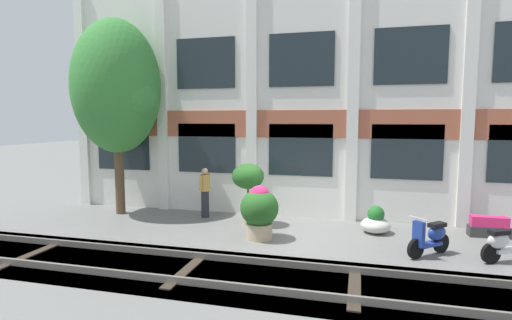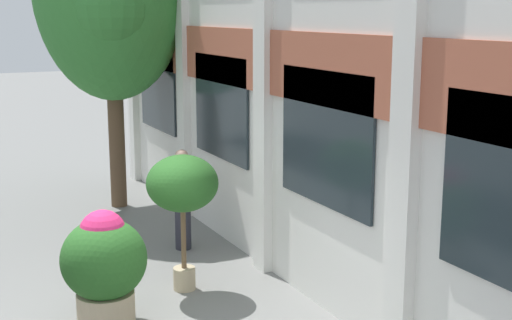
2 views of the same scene
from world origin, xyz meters
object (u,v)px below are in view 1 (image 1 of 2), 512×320
broadleaf_tree (116,89)px  potted_plant_square_trough (489,227)px  potted_plant_glazed_jar (259,210)px  resident_by_doorway (205,191)px  scooter_second_parked (506,244)px  scooter_near_curb (431,237)px  potted_plant_terracotta_small (248,178)px  potted_plant_wide_bowl (376,222)px

broadleaf_tree → potted_plant_square_trough: size_ratio=6.19×
broadleaf_tree → potted_plant_glazed_jar: broadleaf_tree is taller
resident_by_doorway → potted_plant_square_trough: bearing=16.7°
potted_plant_square_trough → scooter_second_parked: (-0.26, -2.12, 0.16)m
scooter_near_curb → potted_plant_terracotta_small: bearing=-59.8°
broadleaf_tree → potted_plant_terracotta_small: size_ratio=3.45×
potted_plant_wide_bowl → resident_by_doorway: resident_by_doorway is taller
broadleaf_tree → resident_by_doorway: 4.54m
potted_plant_square_trough → scooter_near_curb: scooter_near_curb is taller
potted_plant_square_trough → scooter_second_parked: bearing=-96.9°
potted_plant_square_trough → potted_plant_terracotta_small: bearing=-175.7°
potted_plant_terracotta_small → resident_by_doorway: size_ratio=1.16×
potted_plant_terracotta_small → potted_plant_glazed_jar: bearing=-61.9°
potted_plant_square_trough → scooter_near_curb: 2.74m
resident_by_doorway → potted_plant_glazed_jar: bearing=-21.4°
potted_plant_glazed_jar → scooter_second_parked: bearing=-3.3°
scooter_second_parked → potted_plant_wide_bowl: bearing=120.9°
potted_plant_square_trough → potted_plant_terracotta_small: potted_plant_terracotta_small is taller
broadleaf_tree → scooter_near_curb: size_ratio=6.13×
potted_plant_glazed_jar → potted_plant_terracotta_small: bearing=118.1°
broadleaf_tree → scooter_near_curb: broadleaf_tree is taller
resident_by_doorway → potted_plant_wide_bowl: bearing=12.3°
broadleaf_tree → scooter_second_parked: bearing=-9.9°
resident_by_doorway → scooter_second_parked: bearing=2.3°
potted_plant_wide_bowl → potted_plant_glazed_jar: 3.43m
potted_plant_square_trough → scooter_second_parked: size_ratio=0.84×
broadleaf_tree → scooter_second_parked: size_ratio=5.19×
potted_plant_glazed_jar → potted_plant_square_trough: bearing=16.2°
potted_plant_square_trough → potted_plant_glazed_jar: bearing=-163.8°
potted_plant_glazed_jar → scooter_near_curb: 4.33m
potted_plant_terracotta_small → scooter_near_curb: size_ratio=1.78×
broadleaf_tree → potted_plant_wide_bowl: broadleaf_tree is taller
potted_plant_wide_bowl → scooter_near_curb: bearing=-53.7°
broadleaf_tree → potted_plant_glazed_jar: size_ratio=4.47×
potted_plant_wide_bowl → scooter_near_curb: 2.05m
scooter_near_curb → potted_plant_glazed_jar: bearing=-46.1°
potted_plant_wide_bowl → scooter_near_curb: size_ratio=0.78×
broadleaf_tree → scooter_second_parked: (11.25, -1.97, -3.82)m
potted_plant_wide_bowl → resident_by_doorway: (-5.43, 0.48, 0.58)m
broadleaf_tree → potted_plant_square_trough: broadleaf_tree is taller
scooter_second_parked → resident_by_doorway: size_ratio=0.77×
broadleaf_tree → resident_by_doorway: bearing=4.4°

